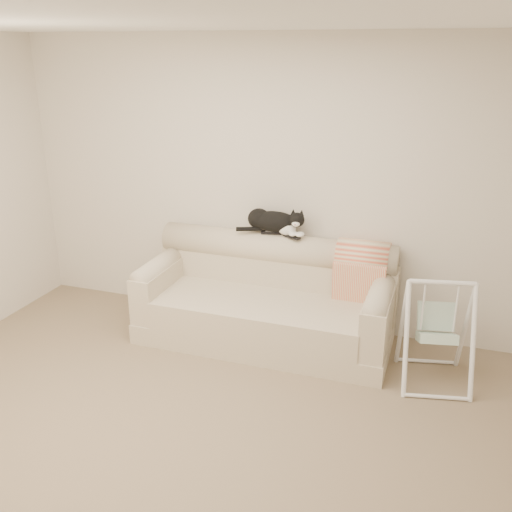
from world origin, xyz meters
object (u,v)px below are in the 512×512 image
(sofa, at_px, (267,301))
(remote_b, at_px, (292,237))
(tuxedo_cat, at_px, (274,222))
(baby_swing, at_px, (436,331))
(remote_a, at_px, (271,232))

(sofa, bearing_deg, remote_b, 50.91)
(sofa, relative_size, remote_b, 12.75)
(sofa, height_order, tuxedo_cat, tuxedo_cat)
(baby_swing, bearing_deg, tuxedo_cat, 160.64)
(remote_a, relative_size, remote_b, 1.08)
(tuxedo_cat, distance_m, baby_swing, 1.66)
(remote_b, bearing_deg, sofa, -129.09)
(remote_a, distance_m, baby_swing, 1.65)
(remote_b, bearing_deg, remote_a, 167.21)
(remote_b, relative_size, baby_swing, 0.20)
(remote_b, xyz_separation_m, baby_swing, (1.29, -0.47, -0.48))
(sofa, relative_size, remote_a, 11.81)
(tuxedo_cat, xyz_separation_m, baby_swing, (1.47, -0.52, -0.59))
(remote_a, bearing_deg, sofa, -79.64)
(tuxedo_cat, height_order, baby_swing, tuxedo_cat)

